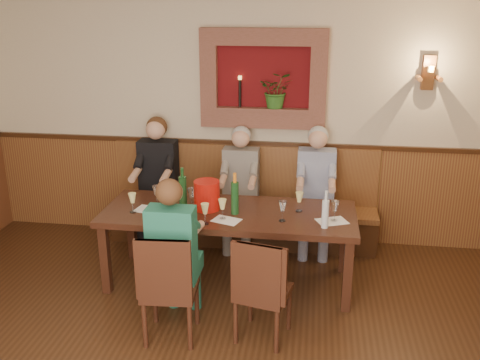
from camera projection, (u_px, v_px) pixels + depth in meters
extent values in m
cube|color=beige|center=(245.00, 119.00, 5.95)|extent=(6.00, 0.04, 2.80)
cube|color=brown|center=(245.00, 191.00, 6.21)|extent=(6.00, 0.04, 1.10)
cube|color=#381E0F|center=(245.00, 143.00, 6.02)|extent=(6.02, 0.06, 0.05)
cube|color=#5D0D10|center=(263.00, 79.00, 5.77)|extent=(1.00, 0.02, 0.70)
cube|color=brown|center=(264.00, 37.00, 5.59)|extent=(1.36, 0.12, 0.18)
cube|color=brown|center=(262.00, 119.00, 5.87)|extent=(1.36, 0.12, 0.18)
cube|color=brown|center=(209.00, 78.00, 5.81)|extent=(0.18, 0.12, 0.70)
cube|color=brown|center=(318.00, 80.00, 5.65)|extent=(0.18, 0.12, 0.70)
cube|color=brown|center=(263.00, 110.00, 5.83)|extent=(1.00, 0.14, 0.04)
imported|color=#2E6321|center=(277.00, 90.00, 5.74)|extent=(0.35, 0.30, 0.39)
cylinder|color=black|center=(240.00, 93.00, 5.81)|extent=(0.03, 0.03, 0.30)
cylinder|color=#FFBF59|center=(240.00, 78.00, 5.76)|extent=(0.04, 0.04, 0.04)
cube|color=brown|center=(428.00, 73.00, 5.48)|extent=(0.12, 0.08, 0.35)
cylinder|color=brown|center=(419.00, 78.00, 5.44)|extent=(0.05, 0.18, 0.05)
cylinder|color=brown|center=(439.00, 79.00, 5.41)|extent=(0.05, 0.18, 0.05)
cylinder|color=#FFBF59|center=(431.00, 69.00, 5.34)|extent=(0.06, 0.06, 0.06)
cube|color=black|center=(229.00, 214.00, 5.09)|extent=(2.40, 0.90, 0.06)
cube|color=black|center=(105.00, 259.00, 5.02)|extent=(0.08, 0.08, 0.69)
cube|color=black|center=(347.00, 276.00, 4.72)|extent=(0.08, 0.08, 0.69)
cube|color=black|center=(131.00, 228.00, 5.71)|extent=(0.08, 0.08, 0.69)
cube|color=black|center=(344.00, 240.00, 5.41)|extent=(0.08, 0.08, 0.69)
cube|color=#381E0F|center=(242.00, 226.00, 6.11)|extent=(3.00, 0.40, 0.40)
cube|color=brown|center=(242.00, 208.00, 6.04)|extent=(3.00, 0.45, 0.06)
cube|color=brown|center=(244.00, 173.00, 6.11)|extent=(3.00, 0.06, 0.66)
cube|color=black|center=(172.00, 314.00, 4.40)|extent=(0.43, 0.43, 0.40)
cube|color=black|center=(171.00, 290.00, 4.33)|extent=(0.45, 0.45, 0.05)
cube|color=black|center=(164.00, 270.00, 4.06)|extent=(0.42, 0.07, 0.50)
cube|color=black|center=(263.00, 316.00, 4.40)|extent=(0.46, 0.46, 0.39)
cube|color=black|center=(263.00, 292.00, 4.33)|extent=(0.48, 0.48, 0.05)
cube|color=black|center=(256.00, 274.00, 4.08)|extent=(0.40, 0.13, 0.48)
cube|color=black|center=(157.00, 225.00, 6.09)|extent=(0.43, 0.45, 0.45)
cube|color=black|center=(158.00, 164.00, 6.04)|extent=(0.43, 0.22, 0.56)
sphere|color=#D8A384|center=(156.00, 130.00, 5.87)|extent=(0.21, 0.21, 0.21)
sphere|color=#4C2D19|center=(157.00, 127.00, 5.91)|extent=(0.23, 0.23, 0.23)
cube|color=#5C5654|center=(239.00, 229.00, 5.98)|extent=(0.39, 0.41, 0.45)
cube|color=#5C5654|center=(241.00, 171.00, 5.92)|extent=(0.39, 0.21, 0.52)
sphere|color=#D8A384|center=(241.00, 138.00, 5.77)|extent=(0.20, 0.20, 0.20)
sphere|color=#B2B2B2|center=(241.00, 136.00, 5.80)|extent=(0.22, 0.22, 0.22)
cube|color=navy|center=(314.00, 233.00, 5.86)|extent=(0.41, 0.43, 0.45)
cube|color=navy|center=(316.00, 173.00, 5.81)|extent=(0.41, 0.21, 0.53)
sphere|color=#D8A384|center=(318.00, 139.00, 5.65)|extent=(0.20, 0.20, 0.20)
sphere|color=#B2B2B2|center=(318.00, 136.00, 5.69)|extent=(0.22, 0.22, 0.22)
cube|color=#1C6261|center=(179.00, 296.00, 4.63)|extent=(0.39, 0.41, 0.45)
cube|color=#1C6261|center=(171.00, 237.00, 4.28)|extent=(0.39, 0.20, 0.51)
sphere|color=#D8A384|center=(171.00, 192.00, 4.20)|extent=(0.19, 0.19, 0.19)
sphere|color=#4C2D19|center=(169.00, 192.00, 4.15)|extent=(0.21, 0.21, 0.21)
cylinder|color=red|center=(207.00, 195.00, 5.09)|extent=(0.27, 0.27, 0.28)
cylinder|color=#19471E|center=(235.00, 198.00, 4.97)|extent=(0.09, 0.09, 0.31)
cylinder|color=orange|center=(235.00, 178.00, 4.91)|extent=(0.04, 0.04, 0.09)
cylinder|color=#19471E|center=(183.00, 192.00, 5.12)|extent=(0.09, 0.09, 0.31)
cylinder|color=#19471E|center=(182.00, 172.00, 5.06)|extent=(0.04, 0.04, 0.09)
cylinder|color=silver|center=(325.00, 214.00, 4.68)|extent=(0.08, 0.08, 0.25)
cylinder|color=silver|center=(326.00, 196.00, 4.62)|extent=(0.03, 0.03, 0.09)
cube|color=white|center=(150.00, 210.00, 5.11)|extent=(0.30, 0.24, 0.00)
cube|color=white|center=(226.00, 220.00, 4.87)|extent=(0.29, 0.25, 0.00)
cube|color=white|center=(332.00, 221.00, 4.84)|extent=(0.32, 0.28, 0.00)
cube|color=white|center=(177.00, 220.00, 4.88)|extent=(0.33, 0.26, 0.00)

